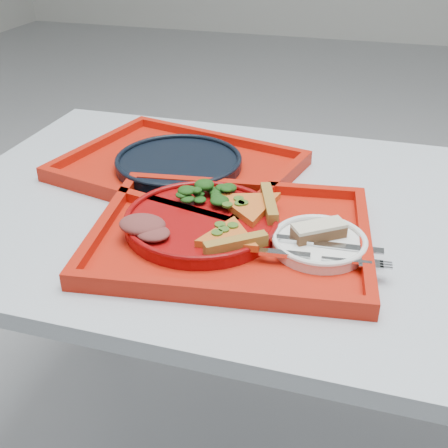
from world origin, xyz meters
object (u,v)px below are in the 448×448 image
(tray_main, at_px, (231,238))
(navy_plate, at_px, (179,164))
(tray_far, at_px, (179,170))
(dessert_bar, at_px, (319,231))
(dinner_plate, at_px, (202,223))

(tray_main, relative_size, navy_plate, 1.73)
(tray_main, bearing_deg, tray_far, 120.22)
(tray_main, bearing_deg, dessert_bar, -2.96)
(tray_main, xyz_separation_m, dessert_bar, (0.14, 0.01, 0.03))
(tray_main, height_order, dessert_bar, dessert_bar)
(navy_plate, bearing_deg, tray_main, -52.17)
(dinner_plate, relative_size, navy_plate, 1.00)
(tray_far, bearing_deg, tray_main, -39.25)
(navy_plate, relative_size, dessert_bar, 2.92)
(tray_far, distance_m, dinner_plate, 0.25)
(tray_main, height_order, navy_plate, navy_plate)
(tray_far, relative_size, dinner_plate, 1.73)
(dinner_plate, xyz_separation_m, dessert_bar, (0.20, 0.00, 0.02))
(tray_far, relative_size, navy_plate, 1.73)
(dinner_plate, height_order, dessert_bar, dessert_bar)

